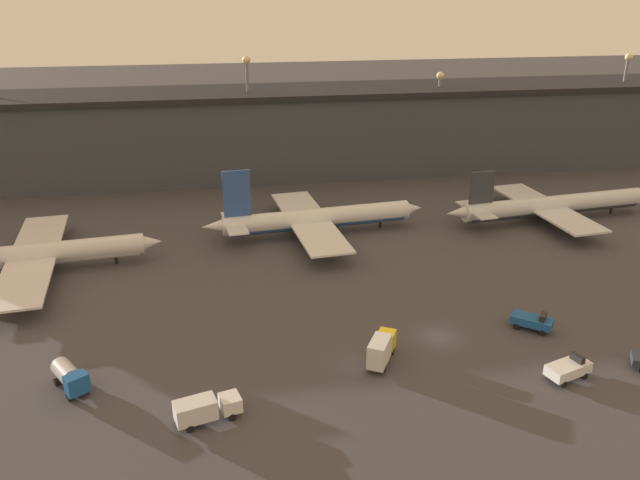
# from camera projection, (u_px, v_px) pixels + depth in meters

# --- Properties ---
(ground) EXTENTS (600.00, 600.00, 0.00)m
(ground) POSITION_uv_depth(u_px,v_px,m) (439.00, 336.00, 82.14)
(ground) COLOR #423F44
(terminal_building) EXTENTS (238.44, 20.35, 20.17)m
(terminal_building) POSITION_uv_depth(u_px,v_px,m) (332.00, 130.00, 149.35)
(terminal_building) COLOR #3D424C
(terminal_building) RESTS_ON ground
(airplane_0) EXTENTS (38.01, 37.51, 11.85)m
(airplane_0) POSITION_uv_depth(u_px,v_px,m) (39.00, 254.00, 99.34)
(airplane_0) COLOR silver
(airplane_0) RESTS_ON ground
(airplane_1) EXTENTS (41.80, 32.99, 13.31)m
(airplane_1) POSITION_uv_depth(u_px,v_px,m) (315.00, 219.00, 113.97)
(airplane_1) COLOR white
(airplane_1) RESTS_ON ground
(airplane_2) EXTENTS (45.33, 29.24, 11.11)m
(airplane_2) POSITION_uv_depth(u_px,v_px,m) (552.00, 206.00, 120.72)
(airplane_2) COLOR silver
(airplane_2) RESTS_ON ground
(service_vehicle_0) EXTENTS (5.03, 6.74, 3.75)m
(service_vehicle_0) POSITION_uv_depth(u_px,v_px,m) (381.00, 349.00, 75.67)
(service_vehicle_0) COLOR gold
(service_vehicle_0) RESTS_ON ground
(service_vehicle_1) EXTENTS (7.37, 4.14, 2.88)m
(service_vehicle_1) POSITION_uv_depth(u_px,v_px,m) (205.00, 409.00, 65.72)
(service_vehicle_1) COLOR white
(service_vehicle_1) RESTS_ON ground
(service_vehicle_2) EXTENTS (5.87, 4.03, 2.84)m
(service_vehicle_2) POSITION_uv_depth(u_px,v_px,m) (568.00, 369.00, 73.00)
(service_vehicle_2) COLOR white
(service_vehicle_2) RESTS_ON ground
(service_vehicle_3) EXTENTS (5.06, 6.11, 2.95)m
(service_vehicle_3) POSITION_uv_depth(u_px,v_px,m) (70.00, 377.00, 70.91)
(service_vehicle_3) COLOR #195199
(service_vehicle_3) RESTS_ON ground
(service_vehicle_4) EXTENTS (5.63, 5.23, 2.63)m
(service_vehicle_4) POSITION_uv_depth(u_px,v_px,m) (532.00, 321.00, 83.41)
(service_vehicle_4) COLOR #195199
(service_vehicle_4) RESTS_ON ground
(lamp_post_0) EXTENTS (1.80, 1.80, 27.10)m
(lamp_post_0) POSITION_uv_depth(u_px,v_px,m) (1.00, 113.00, 133.89)
(lamp_post_0) COLOR slate
(lamp_post_0) RESTS_ON ground
(lamp_post_1) EXTENTS (1.80, 1.80, 27.99)m
(lamp_post_1) POSITION_uv_depth(u_px,v_px,m) (248.00, 103.00, 141.69)
(lamp_post_1) COLOR slate
(lamp_post_1) RESTS_ON ground
(lamp_post_2) EXTENTS (1.80, 1.80, 23.55)m
(lamp_post_2) POSITION_uv_depth(u_px,v_px,m) (438.00, 108.00, 149.45)
(lamp_post_2) COLOR slate
(lamp_post_2) RESTS_ON ground
(lamp_post_3) EXTENTS (1.80, 1.80, 26.93)m
(lamp_post_3) POSITION_uv_depth(u_px,v_px,m) (622.00, 94.00, 155.95)
(lamp_post_3) COLOR slate
(lamp_post_3) RESTS_ON ground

